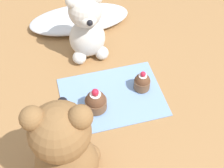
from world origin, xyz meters
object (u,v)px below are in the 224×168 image
(teddy_bear_cream, at_px, (87,28))
(cupcake_near_cream_bear, at_px, (142,82))
(cupcake_near_tan_bear, at_px, (96,101))
(teddy_bear_tan, at_px, (65,149))

(teddy_bear_cream, bearing_deg, cupcake_near_cream_bear, -58.51)
(teddy_bear_cream, height_order, cupcake_near_tan_bear, teddy_bear_cream)
(cupcake_near_cream_bear, distance_m, cupcake_near_tan_bear, 0.14)
(teddy_bear_tan, height_order, cupcake_near_cream_bear, teddy_bear_tan)
(teddy_bear_tan, relative_size, cupcake_near_tan_bear, 3.65)
(teddy_bear_cream, xyz_separation_m, teddy_bear_tan, (-0.12, -0.38, 0.02))
(cupcake_near_cream_bear, bearing_deg, cupcake_near_tan_bear, -166.21)
(cupcake_near_cream_bear, height_order, cupcake_near_tan_bear, cupcake_near_tan_bear)
(teddy_bear_cream, distance_m, teddy_bear_tan, 0.40)
(teddy_bear_cream, bearing_deg, teddy_bear_tan, -109.30)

